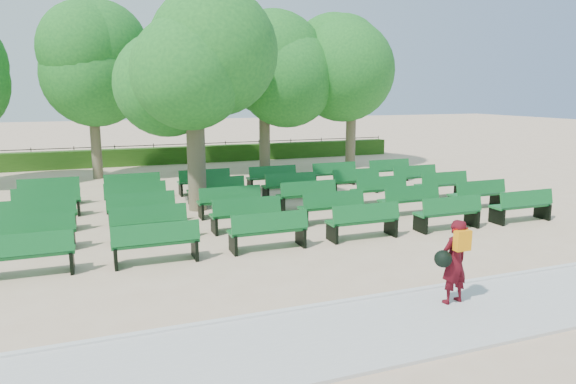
{
  "coord_description": "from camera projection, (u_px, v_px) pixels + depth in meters",
  "views": [
    {
      "loc": [
        -4.04,
        -14.17,
        3.87
      ],
      "look_at": [
        0.97,
        -1.0,
        1.1
      ],
      "focal_mm": 32.0,
      "sensor_mm": 36.0,
      "label": 1
    }
  ],
  "objects": [
    {
      "name": "hedge",
      "position": [
        174.0,
        155.0,
        27.9
      ],
      "size": [
        26.0,
        0.7,
        0.9
      ],
      "primitive_type": "cube",
      "color": "#264E14",
      "rests_on": "ground"
    },
    {
      "name": "tree_among",
      "position": [
        193.0,
        76.0,
        16.24
      ],
      "size": [
        4.35,
        4.35,
        6.36
      ],
      "color": "brown",
      "rests_on": "ground"
    },
    {
      "name": "fence",
      "position": [
        173.0,
        163.0,
        28.36
      ],
      "size": [
        26.0,
        0.1,
        1.02
      ],
      "primitive_type": null,
      "color": "black",
      "rests_on": "ground"
    },
    {
      "name": "curb",
      "position": [
        340.0,
        303.0,
        9.41
      ],
      "size": [
        30.0,
        0.12,
        0.1
      ],
      "primitive_type": "cube",
      "color": "silver",
      "rests_on": "ground"
    },
    {
      "name": "tree_line",
      "position": [
        187.0,
        174.0,
        24.32
      ],
      "size": [
        21.8,
        6.8,
        7.04
      ],
      "primitive_type": null,
      "color": "#207423",
      "rests_on": "ground"
    },
    {
      "name": "bench_array",
      "position": [
        269.0,
        209.0,
        16.66
      ],
      "size": [
        1.95,
        0.62,
        1.23
      ],
      "rotation": [
        0.0,
        0.0,
        0.01
      ],
      "color": "#105F24",
      "rests_on": "ground"
    },
    {
      "name": "person",
      "position": [
        454.0,
        261.0,
        9.25
      ],
      "size": [
        0.76,
        0.47,
        1.56
      ],
      "rotation": [
        0.0,
        0.0,
        3.28
      ],
      "color": "#460A12",
      "rests_on": "ground"
    },
    {
      "name": "ground",
      "position": [
        245.0,
        225.0,
        15.15
      ],
      "size": [
        120.0,
        120.0,
        0.0
      ],
      "primitive_type": "plane",
      "color": "#CDAA88"
    },
    {
      "name": "paving",
      "position": [
        372.0,
        331.0,
        8.35
      ],
      "size": [
        30.0,
        2.2,
        0.06
      ],
      "primitive_type": "cube",
      "color": "beige",
      "rests_on": "ground"
    }
  ]
}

